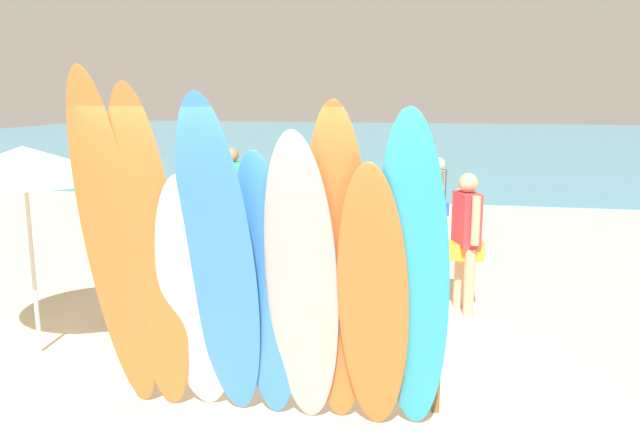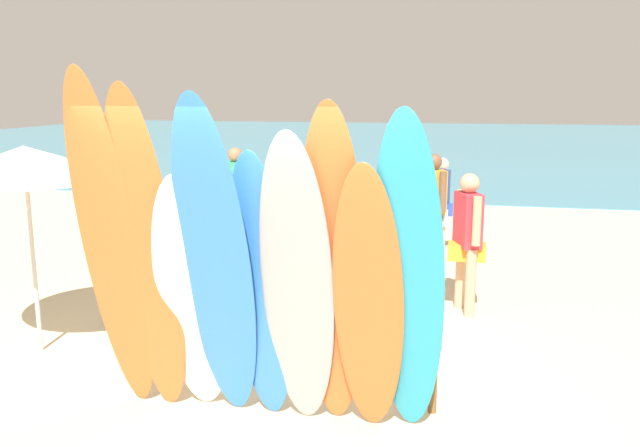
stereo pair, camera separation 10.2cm
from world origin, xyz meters
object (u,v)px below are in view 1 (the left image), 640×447
Objects in this scene: beach_chair_red at (150,287)px; beach_umbrella at (24,163)px; surfboard_orange_1 at (151,259)px; surfboard_rack at (282,344)px; surfboard_blue_3 at (220,268)px; beachgoer_near_rack at (396,218)px; surfboard_orange_6 at (337,273)px; surfboard_orange_0 at (114,251)px; beachgoer_photographing at (430,202)px; surfboard_white_2 at (195,298)px; surfboard_blue_4 at (265,291)px; beachgoer_by_water at (466,233)px; surfboard_orange_7 at (373,304)px; surfboard_grey_5 at (302,287)px; beachgoer_midbeach at (233,192)px; beachgoer_strolling at (437,197)px; surfboard_teal_8 at (413,283)px.

beach_umbrella reaches higher than beach_chair_red.
surfboard_orange_1 is 3.28× the size of beach_chair_red.
surfboard_rack is 1.08m from surfboard_blue_3.
surfboard_orange_6 is at bearing -125.25° from beachgoer_near_rack.
beachgoer_photographing is (2.23, 5.23, -0.41)m from surfboard_orange_0.
beachgoer_near_rack is at bearing 67.00° from surfboard_white_2.
surfboard_white_2 is at bearing 12.69° from surfboard_orange_0.
beachgoer_by_water is at bearing 68.42° from surfboard_blue_4.
beach_chair_red is (-1.93, 1.97, -0.67)m from surfboard_blue_4.
beachgoer_photographing is (1.06, 5.11, -0.12)m from surfboard_blue_4.
surfboard_orange_6 reaches higher than surfboard_orange_7.
surfboard_blue_4 is at bearing 168.78° from surfboard_grey_5.
beachgoer_midbeach is at bearing 113.04° from surfboard_rack.
surfboard_grey_5 is 3.95m from beachgoer_near_rack.
beach_umbrella is (-0.52, -4.58, 0.94)m from beachgoer_midbeach.
surfboard_orange_1 is 5.82m from beachgoer_midbeach.
beach_umbrella is (-3.33, -2.88, 0.96)m from beachgoer_near_rack.
beachgoer_strolling is at bearing 82.52° from surfboard_orange_6.
surfboard_orange_6 is 6.20m from beachgoer_midbeach.
surfboard_orange_0 is 1.36× the size of beach_umbrella.
surfboard_orange_0 is 5.70m from beachgoer_photographing.
surfboard_grey_5 is at bearing -175.98° from surfboard_teal_8.
surfboard_white_2 is at bearing -25.27° from beach_umbrella.
surfboard_orange_6 reaches higher than surfboard_grey_5.
surfboard_orange_7 reaches higher than beach_chair_red.
beachgoer_by_water is at bearing 80.73° from surfboard_orange_7.
surfboard_grey_5 is 0.54m from surfboard_orange_7.
surfboard_orange_1 is 1.14× the size of surfboard_grey_5.
surfboard_orange_7 reaches higher than surfboard_rack.
beachgoer_by_water is (2.72, 3.24, -0.43)m from surfboard_orange_0.
surfboard_white_2 reaches higher than surfboard_rack.
surfboard_teal_8 is (0.82, -0.02, 0.08)m from surfboard_grey_5.
surfboard_orange_6 is at bearing 7.08° from surfboard_orange_0.
beachgoer_photographing is at bearing -172.44° from beachgoer_strolling.
surfboard_orange_7 is 1.42× the size of beachgoer_strolling.
surfboard_blue_4 reaches higher than beach_chair_red.
surfboard_blue_3 reaches higher than surfboard_blue_4.
beach_umbrella is (-3.51, 1.05, 0.85)m from surfboard_orange_7.
surfboard_blue_3 is at bearing -172.93° from surfboard_teal_8.
beachgoer_by_water is at bearing 41.09° from beach_chair_red.
beachgoer_near_rack is (-0.48, -2.37, 0.08)m from beachgoer_strolling.
surfboard_white_2 is 0.39m from surfboard_blue_3.
surfboard_blue_4 is at bearing -90.28° from surfboard_rack.
surfboard_orange_7 is 1.32× the size of beachgoer_by_water.
surfboard_orange_7 is 0.34m from surfboard_teal_8.
beach_umbrella is at bearing 157.92° from surfboard_blue_3.
surfboard_blue_3 is at bearing -1.94° from surfboard_orange_1.
surfboard_blue_3 is at bearing 3.05° from surfboard_orange_0.
surfboard_orange_0 is 1.84× the size of beachgoer_strolling.
beach_umbrella is at bearing -74.21° from beachgoer_photographing.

